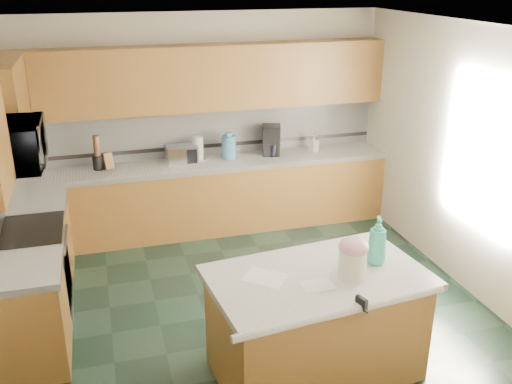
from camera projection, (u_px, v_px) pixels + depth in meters
name	position (u px, v px, depth m)	size (l,w,h in m)	color
floor	(251.00, 311.00, 5.65)	(4.60, 4.60, 0.00)	black
ceiling	(250.00, 29.00, 4.66)	(4.60, 4.60, 0.00)	white
wall_back	(202.00, 122.00, 7.23)	(4.60, 0.04, 2.70)	#EDE2C9
wall_front	(365.00, 328.00, 3.08)	(4.60, 0.04, 2.70)	#EDE2C9
wall_right	(472.00, 161.00, 5.75)	(0.04, 4.60, 2.70)	#EDE2C9
back_base_cab	(209.00, 198.00, 7.28)	(4.60, 0.60, 0.86)	brown
back_countertop	(208.00, 164.00, 7.11)	(4.60, 0.64, 0.06)	silver
back_upper_cab	(203.00, 78.00, 6.85)	(4.60, 0.33, 0.78)	brown
back_backsplash	(203.00, 131.00, 7.25)	(4.60, 0.02, 0.63)	silver
back_accent_band	(204.00, 146.00, 7.31)	(4.60, 0.01, 0.05)	black
left_base_cab_rear	(40.00, 241.00, 6.14)	(0.60, 0.82, 0.86)	brown
left_counter_rear	(34.00, 201.00, 5.97)	(0.64, 0.82, 0.06)	silver
left_base_cab_front	(29.00, 319.00, 4.77)	(0.60, 0.72, 0.86)	brown
left_counter_front	(20.00, 271.00, 4.60)	(0.64, 0.72, 0.06)	silver
left_upper_cab_rear	(6.00, 101.00, 5.67)	(0.33, 1.09, 0.78)	brown
range_body	(35.00, 275.00, 5.43)	(0.60, 0.76, 0.88)	#B7B7BC
range_oven_door	(67.00, 275.00, 5.51)	(0.02, 0.68, 0.55)	black
range_cooktop	(28.00, 232.00, 5.26)	(0.62, 0.78, 0.04)	black
range_handle	(66.00, 239.00, 5.38)	(0.02, 0.02, 0.66)	#B7B7BC
microwave	(14.00, 145.00, 4.95)	(0.73, 0.50, 0.41)	#B7B7BC
island_base	(316.00, 327.00, 4.66)	(1.60, 0.92, 0.86)	brown
island_top	(318.00, 278.00, 4.50)	(1.70, 1.02, 0.06)	silver
island_bullnose	(344.00, 312.00, 4.04)	(0.06, 0.06, 1.70)	silver
treat_jar	(352.00, 264.00, 4.41)	(0.21, 0.21, 0.22)	silver
treat_jar_lid	(353.00, 247.00, 4.36)	(0.23, 0.23, 0.15)	#D3929D
treat_jar_knob	(354.00, 241.00, 4.34)	(0.03, 0.03, 0.08)	tan
treat_jar_knob_end_l	(349.00, 242.00, 4.33)	(0.04, 0.04, 0.04)	tan
treat_jar_knob_end_r	(359.00, 240.00, 4.35)	(0.04, 0.04, 0.04)	tan
soap_bottle_island	(377.00, 240.00, 4.60)	(0.16, 0.16, 0.40)	teal
paper_sheet_a	(317.00, 285.00, 4.33)	(0.25, 0.19, 0.00)	white
paper_sheet_b	(265.00, 277.00, 4.44)	(0.32, 0.24, 0.00)	white
clamp_body	(361.00, 303.00, 4.08)	(0.03, 0.10, 0.09)	black
clamp_handle	(365.00, 310.00, 4.03)	(0.02, 0.02, 0.07)	black
knife_block	(108.00, 161.00, 6.80)	(0.11, 0.09, 0.20)	#472814
utensil_crock	(98.00, 162.00, 6.81)	(0.14, 0.14, 0.17)	black
utensil_bundle	(97.00, 146.00, 6.73)	(0.08, 0.08, 0.25)	#472814
toaster_oven	(182.00, 154.00, 7.03)	(0.38, 0.26, 0.22)	#B7B7BC
toaster_oven_door	(183.00, 157.00, 6.92)	(0.34, 0.01, 0.18)	black
paper_towel	(198.00, 148.00, 7.11)	(0.14, 0.14, 0.31)	white
paper_towel_base	(198.00, 159.00, 7.16)	(0.20, 0.20, 0.01)	#B7B7BC
water_jug	(229.00, 147.00, 7.18)	(0.18, 0.18, 0.30)	teal
water_jug_neck	(229.00, 134.00, 7.11)	(0.08, 0.08, 0.04)	teal
coffee_maker	(271.00, 140.00, 7.32)	(0.22, 0.25, 0.38)	black
coffee_carafe	(273.00, 150.00, 7.31)	(0.16, 0.16, 0.16)	black
soap_bottle_back	(314.00, 143.00, 7.47)	(0.10, 0.10, 0.22)	white
soap_back_cap	(314.00, 134.00, 7.43)	(0.02, 0.02, 0.03)	red
window_light_proxy	(484.00, 153.00, 5.51)	(0.02, 1.40, 1.10)	white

